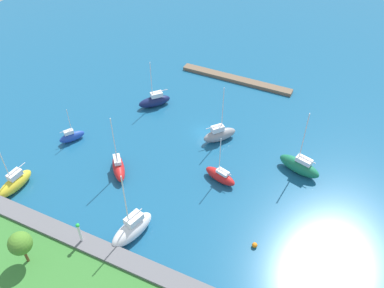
{
  "coord_description": "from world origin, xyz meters",
  "views": [
    {
      "loc": [
        -23.09,
        54.67,
        50.44
      ],
      "look_at": [
        0.0,
        5.53,
        1.5
      ],
      "focal_mm": 38.35,
      "sensor_mm": 36.0,
      "label": 1
    }
  ],
  "objects_px": {
    "sailboat_white_off_beacon": "(132,229)",
    "sailboat_blue_far_south": "(72,136)",
    "harbor_beacon": "(79,231)",
    "sailboat_red_far_north": "(118,167)",
    "sailboat_gray_by_breakwater": "(219,134)",
    "sailboat_yellow_along_channel": "(15,183)",
    "sailboat_red_outer_mooring": "(220,176)",
    "sailboat_green_mid_basin": "(299,166)",
    "mooring_buoy_orange": "(255,245)",
    "park_tree_midwest": "(20,244)",
    "pier_dock": "(236,79)",
    "sailboat_navy_lone_north": "(155,101)"
  },
  "relations": [
    {
      "from": "sailboat_white_off_beacon",
      "to": "sailboat_blue_far_south",
      "type": "height_order",
      "value": "sailboat_white_off_beacon"
    },
    {
      "from": "harbor_beacon",
      "to": "sailboat_red_far_north",
      "type": "distance_m",
      "value": 15.3
    },
    {
      "from": "sailboat_gray_by_breakwater",
      "to": "sailboat_yellow_along_channel",
      "type": "bearing_deg",
      "value": 176.11
    },
    {
      "from": "harbor_beacon",
      "to": "sailboat_white_off_beacon",
      "type": "xyz_separation_m",
      "value": [
        -5.45,
        -4.66,
        -2.02
      ]
    },
    {
      "from": "sailboat_red_far_north",
      "to": "sailboat_red_outer_mooring",
      "type": "relative_size",
      "value": 1.31
    },
    {
      "from": "sailboat_red_far_north",
      "to": "sailboat_green_mid_basin",
      "type": "height_order",
      "value": "sailboat_green_mid_basin"
    },
    {
      "from": "sailboat_red_far_north",
      "to": "sailboat_gray_by_breakwater",
      "type": "height_order",
      "value": "sailboat_red_far_north"
    },
    {
      "from": "mooring_buoy_orange",
      "to": "sailboat_white_off_beacon",
      "type": "bearing_deg",
      "value": 18.77
    },
    {
      "from": "sailboat_green_mid_basin",
      "to": "sailboat_white_off_beacon",
      "type": "height_order",
      "value": "sailboat_white_off_beacon"
    },
    {
      "from": "park_tree_midwest",
      "to": "sailboat_red_outer_mooring",
      "type": "distance_m",
      "value": 31.68
    },
    {
      "from": "park_tree_midwest",
      "to": "sailboat_red_far_north",
      "type": "distance_m",
      "value": 20.76
    },
    {
      "from": "pier_dock",
      "to": "harbor_beacon",
      "type": "relative_size",
      "value": 6.75
    },
    {
      "from": "sailboat_red_far_north",
      "to": "sailboat_yellow_along_channel",
      "type": "distance_m",
      "value": 16.71
    },
    {
      "from": "sailboat_yellow_along_channel",
      "to": "mooring_buoy_orange",
      "type": "height_order",
      "value": "sailboat_yellow_along_channel"
    },
    {
      "from": "sailboat_white_off_beacon",
      "to": "sailboat_red_outer_mooring",
      "type": "xyz_separation_m",
      "value": [
        -7.4,
        -15.65,
        -0.52
      ]
    },
    {
      "from": "sailboat_blue_far_south",
      "to": "sailboat_red_outer_mooring",
      "type": "relative_size",
      "value": 0.77
    },
    {
      "from": "sailboat_navy_lone_north",
      "to": "sailboat_yellow_along_channel",
      "type": "relative_size",
      "value": 0.8
    },
    {
      "from": "sailboat_green_mid_basin",
      "to": "sailboat_blue_far_south",
      "type": "height_order",
      "value": "sailboat_green_mid_basin"
    },
    {
      "from": "park_tree_midwest",
      "to": "sailboat_blue_far_south",
      "type": "distance_m",
      "value": 26.3
    },
    {
      "from": "sailboat_yellow_along_channel",
      "to": "pier_dock",
      "type": "bearing_deg",
      "value": 159.49
    },
    {
      "from": "sailboat_gray_by_breakwater",
      "to": "mooring_buoy_orange",
      "type": "distance_m",
      "value": 23.56
    },
    {
      "from": "park_tree_midwest",
      "to": "sailboat_navy_lone_north",
      "type": "xyz_separation_m",
      "value": [
        2.24,
        -39.58,
        -3.82
      ]
    },
    {
      "from": "harbor_beacon",
      "to": "park_tree_midwest",
      "type": "height_order",
      "value": "park_tree_midwest"
    },
    {
      "from": "sailboat_navy_lone_north",
      "to": "park_tree_midwest",
      "type": "bearing_deg",
      "value": 45.73
    },
    {
      "from": "sailboat_red_outer_mooring",
      "to": "mooring_buoy_orange",
      "type": "height_order",
      "value": "sailboat_red_outer_mooring"
    },
    {
      "from": "park_tree_midwest",
      "to": "sailboat_red_outer_mooring",
      "type": "height_order",
      "value": "sailboat_red_outer_mooring"
    },
    {
      "from": "sailboat_navy_lone_north",
      "to": "sailboat_red_outer_mooring",
      "type": "height_order",
      "value": "sailboat_navy_lone_north"
    },
    {
      "from": "park_tree_midwest",
      "to": "mooring_buoy_orange",
      "type": "relative_size",
      "value": 7.08
    },
    {
      "from": "sailboat_red_far_north",
      "to": "sailboat_white_off_beacon",
      "type": "bearing_deg",
      "value": 0.82
    },
    {
      "from": "harbor_beacon",
      "to": "sailboat_navy_lone_north",
      "type": "height_order",
      "value": "sailboat_navy_lone_north"
    },
    {
      "from": "sailboat_red_far_north",
      "to": "sailboat_navy_lone_north",
      "type": "relative_size",
      "value": 1.17
    },
    {
      "from": "harbor_beacon",
      "to": "mooring_buoy_orange",
      "type": "distance_m",
      "value": 24.78
    },
    {
      "from": "pier_dock",
      "to": "sailboat_green_mid_basin",
      "type": "height_order",
      "value": "sailboat_green_mid_basin"
    },
    {
      "from": "sailboat_red_outer_mooring",
      "to": "harbor_beacon",
      "type": "bearing_deg",
      "value": 72.64
    },
    {
      "from": "sailboat_navy_lone_north",
      "to": "sailboat_white_off_beacon",
      "type": "xyz_separation_m",
      "value": [
        -12.58,
        29.29,
        0.35
      ]
    },
    {
      "from": "pier_dock",
      "to": "park_tree_midwest",
      "type": "xyz_separation_m",
      "value": [
        9.56,
        55.37,
        4.71
      ]
    },
    {
      "from": "mooring_buoy_orange",
      "to": "sailboat_red_outer_mooring",
      "type": "bearing_deg",
      "value": -46.53
    },
    {
      "from": "harbor_beacon",
      "to": "sailboat_gray_by_breakwater",
      "type": "distance_m",
      "value": 31.07
    },
    {
      "from": "sailboat_red_far_north",
      "to": "sailboat_gray_by_breakwater",
      "type": "bearing_deg",
      "value": 100.08
    },
    {
      "from": "pier_dock",
      "to": "mooring_buoy_orange",
      "type": "relative_size",
      "value": 31.62
    },
    {
      "from": "sailboat_red_outer_mooring",
      "to": "mooring_buoy_orange",
      "type": "xyz_separation_m",
      "value": [
        -9.42,
        9.94,
        -0.69
      ]
    },
    {
      "from": "sailboat_red_far_north",
      "to": "sailboat_red_outer_mooring",
      "type": "height_order",
      "value": "sailboat_red_far_north"
    },
    {
      "from": "park_tree_midwest",
      "to": "sailboat_green_mid_basin",
      "type": "bearing_deg",
      "value": -131.0
    },
    {
      "from": "sailboat_navy_lone_north",
      "to": "sailboat_white_off_beacon",
      "type": "distance_m",
      "value": 31.88
    },
    {
      "from": "park_tree_midwest",
      "to": "sailboat_navy_lone_north",
      "type": "bearing_deg",
      "value": -86.77
    },
    {
      "from": "sailboat_red_far_north",
      "to": "sailboat_white_off_beacon",
      "type": "relative_size",
      "value": 0.92
    },
    {
      "from": "sailboat_navy_lone_north",
      "to": "sailboat_blue_far_south",
      "type": "relative_size",
      "value": 1.45
    },
    {
      "from": "sailboat_white_off_beacon",
      "to": "harbor_beacon",
      "type": "bearing_deg",
      "value": -34.11
    },
    {
      "from": "pier_dock",
      "to": "mooring_buoy_orange",
      "type": "height_order",
      "value": "mooring_buoy_orange"
    },
    {
      "from": "harbor_beacon",
      "to": "sailboat_blue_far_south",
      "type": "distance_m",
      "value": 24.04
    }
  ]
}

